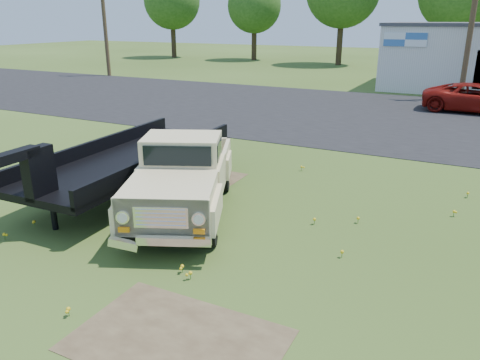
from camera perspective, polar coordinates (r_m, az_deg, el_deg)
name	(u,v)px	position (r m, az deg, el deg)	size (l,w,h in m)	color
ground	(198,237)	(10.04, -5.11, -6.99)	(140.00, 140.00, 0.00)	#334B18
asphalt_lot	(362,115)	(23.54, 14.61, 7.72)	(90.00, 14.00, 0.02)	black
dirt_patch_a	(178,340)	(7.20, -7.61, -18.80)	(3.00, 2.00, 0.01)	#4B3A28
dirt_patch_b	(203,177)	(13.77, -4.55, 0.40)	(2.20, 1.60, 0.01)	#4B3A28
utility_pole_west	(104,16)	(39.97, -16.24, 18.69)	(1.60, 0.30, 9.00)	#44301F
utility_pole_mid	(473,14)	(29.62, 26.53, 17.62)	(1.60, 0.30, 9.00)	#44301F
treeline_a	(172,1)	(57.87, -8.31, 20.81)	(6.40, 6.40, 9.52)	#372919
treeline_b	(254,6)	(53.73, 1.77, 20.45)	(5.76, 5.76, 8.57)	#372919
vintage_pickup_truck	(183,175)	(10.94, -6.93, 0.57)	(2.04, 5.25, 1.90)	#CAB487
flatbed_trailer	(130,155)	(12.71, -13.23, 3.03)	(2.43, 7.28, 1.98)	black
red_pickup	(476,98)	(25.98, 26.87, 8.86)	(2.28, 4.95, 1.38)	maroon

